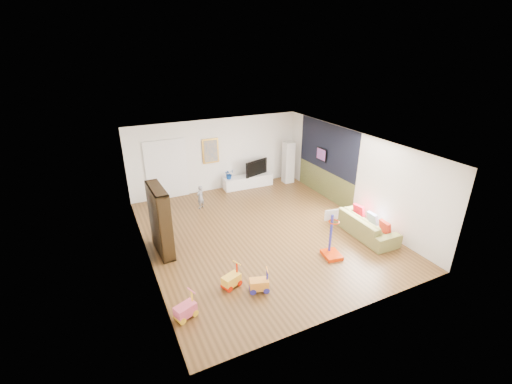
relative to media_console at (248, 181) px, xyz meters
name	(u,v)px	position (x,y,z in m)	size (l,w,h in m)	color
floor	(262,232)	(-1.11, -3.42, -0.23)	(6.50, 7.50, 0.00)	brown
ceiling	(263,144)	(-1.11, -3.42, 2.47)	(6.50, 7.50, 0.00)	white
wall_back	(217,155)	(-1.11, 0.33, 1.12)	(6.50, 0.00, 2.70)	silver
wall_front	(350,260)	(-1.11, -7.17, 1.12)	(6.50, 0.00, 2.70)	white
wall_left	(143,213)	(-4.36, -3.42, 1.12)	(0.00, 7.50, 2.70)	silver
wall_right	(353,173)	(2.14, -3.42, 1.12)	(0.00, 7.50, 2.70)	white
navy_accent	(327,147)	(2.12, -2.02, 1.62)	(0.01, 3.20, 1.70)	black
olive_wainscot	(324,183)	(2.12, -2.02, 0.27)	(0.01, 3.20, 1.00)	brown
doorway	(167,170)	(-3.01, 0.29, 0.82)	(1.45, 0.06, 2.10)	white
painting_back	(211,151)	(-1.36, 0.29, 1.32)	(0.62, 0.06, 0.92)	gold
artwork_right	(322,154)	(2.06, -1.82, 1.32)	(0.04, 0.56, 0.46)	#7F3F8C
media_console	(248,181)	(0.00, 0.00, 0.00)	(1.94, 0.49, 0.45)	white
tall_cabinet	(288,162)	(1.67, -0.23, 0.60)	(0.39, 0.39, 1.66)	silver
bookshelf	(160,220)	(-3.95, -3.15, 0.70)	(0.33, 1.27, 1.85)	black
sofa	(365,225)	(1.55, -4.83, 0.07)	(2.07, 0.81, 0.60)	olive
basketball_hoop	(334,235)	(-0.02, -5.35, 0.41)	(0.44, 0.54, 1.28)	red
ride_on_yellow	(231,276)	(-2.86, -5.34, 0.06)	(0.43, 0.26, 0.57)	yellow
ride_on_orange	(259,281)	(-2.35, -5.75, 0.06)	(0.42, 0.26, 0.57)	orange
ride_on_pink	(185,306)	(-4.06, -5.83, 0.06)	(0.43, 0.27, 0.58)	#E15473
child	(200,197)	(-2.24, -1.04, 0.18)	(0.30, 0.19, 0.81)	slate
tv	(255,167)	(0.30, 0.01, 0.53)	(1.07, 0.14, 0.61)	black
vase_plant	(229,174)	(-0.77, 0.01, 0.42)	(0.35, 0.30, 0.38)	navy
pillow_left	(385,227)	(1.72, -5.41, 0.25)	(0.10, 0.37, 0.37)	red
pillow_center	(373,218)	(1.78, -4.85, 0.25)	(0.09, 0.35, 0.35)	silver
pillow_right	(359,210)	(1.79, -4.26, 0.25)	(0.10, 0.37, 0.37)	#B40C21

